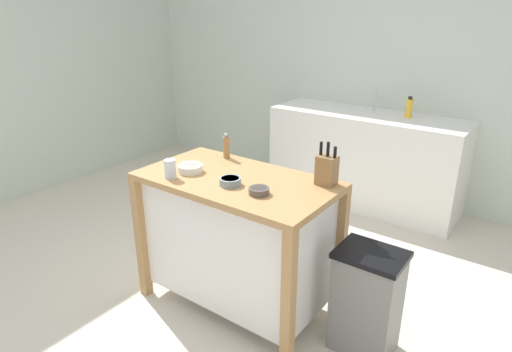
# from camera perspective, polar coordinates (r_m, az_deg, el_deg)

# --- Properties ---
(ground_plane) EXTENTS (6.63, 6.63, 0.00)m
(ground_plane) POSITION_cam_1_polar(r_m,az_deg,el_deg) (3.01, -6.35, -16.56)
(ground_plane) COLOR beige
(ground_plane) RESTS_ON ground
(wall_back) EXTENTS (5.63, 0.10, 2.60)m
(wall_back) POSITION_cam_1_polar(r_m,az_deg,el_deg) (4.56, 14.99, 13.77)
(wall_back) COLOR silver
(wall_back) RESTS_ON ground
(wall_left) EXTENTS (0.10, 3.10, 2.60)m
(wall_left) POSITION_cam_1_polar(r_m,az_deg,el_deg) (5.23, -23.68, 13.62)
(wall_left) COLOR beige
(wall_left) RESTS_ON ground
(kitchen_island) EXTENTS (1.19, 0.66, 0.89)m
(kitchen_island) POSITION_cam_1_polar(r_m,az_deg,el_deg) (2.77, -2.45, -7.81)
(kitchen_island) COLOR #AD7F4C
(kitchen_island) RESTS_ON ground
(knife_block) EXTENTS (0.11, 0.09, 0.25)m
(knife_block) POSITION_cam_1_polar(r_m,az_deg,el_deg) (2.51, 9.25, 0.85)
(knife_block) COLOR olive
(knife_block) RESTS_ON kitchen_island
(bowl_ceramic_wide) EXTENTS (0.16, 0.16, 0.05)m
(bowl_ceramic_wide) POSITION_cam_1_polar(r_m,az_deg,el_deg) (2.72, -8.62, 1.03)
(bowl_ceramic_wide) COLOR silver
(bowl_ceramic_wide) RESTS_ON kitchen_island
(bowl_stoneware_deep) EXTENTS (0.11, 0.11, 0.04)m
(bowl_stoneware_deep) POSITION_cam_1_polar(r_m,az_deg,el_deg) (2.37, 0.39, -1.92)
(bowl_stoneware_deep) COLOR #564C47
(bowl_stoneware_deep) RESTS_ON kitchen_island
(bowl_ceramic_small) EXTENTS (0.13, 0.13, 0.04)m
(bowl_ceramic_small) POSITION_cam_1_polar(r_m,az_deg,el_deg) (2.50, -3.39, -0.68)
(bowl_ceramic_small) COLOR gray
(bowl_ceramic_small) RESTS_ON kitchen_island
(drinking_cup) EXTENTS (0.07, 0.07, 0.11)m
(drinking_cup) POSITION_cam_1_polar(r_m,az_deg,el_deg) (2.63, -11.19, 0.92)
(drinking_cup) COLOR silver
(drinking_cup) RESTS_ON kitchen_island
(pepper_grinder) EXTENTS (0.04, 0.04, 0.17)m
(pepper_grinder) POSITION_cam_1_polar(r_m,az_deg,el_deg) (2.93, -3.90, 3.90)
(pepper_grinder) COLOR #9E7042
(pepper_grinder) RESTS_ON kitchen_island
(trash_bin) EXTENTS (0.36, 0.28, 0.63)m
(trash_bin) POSITION_cam_1_polar(r_m,az_deg,el_deg) (2.59, 14.25, -15.60)
(trash_bin) COLOR slate
(trash_bin) RESTS_ON ground
(sink_counter) EXTENTS (1.82, 0.60, 0.91)m
(sink_counter) POSITION_cam_1_polar(r_m,az_deg,el_deg) (4.38, 13.93, 2.17)
(sink_counter) COLOR white
(sink_counter) RESTS_ON ground
(sink_faucet) EXTENTS (0.02, 0.02, 0.22)m
(sink_faucet) POSITION_cam_1_polar(r_m,az_deg,el_deg) (4.36, 15.31, 9.62)
(sink_faucet) COLOR #B7BCC1
(sink_faucet) RESTS_ON sink_counter
(bottle_dish_soap) EXTENTS (0.06, 0.06, 0.19)m
(bottle_dish_soap) POSITION_cam_1_polar(r_m,az_deg,el_deg) (4.19, 19.40, 8.41)
(bottle_dish_soap) COLOR yellow
(bottle_dish_soap) RESTS_ON sink_counter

